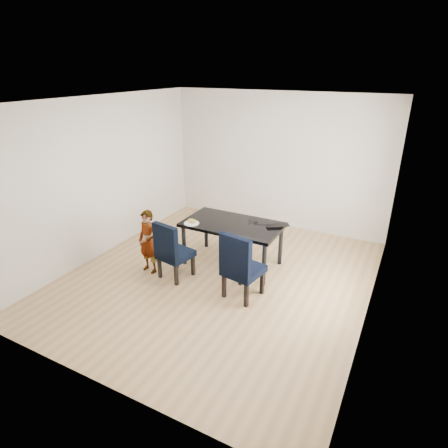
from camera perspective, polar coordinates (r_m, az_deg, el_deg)
The scene contains 14 objects.
floor at distance 6.06m, azimuth -0.88°, elevation -8.12°, with size 4.50×5.00×0.01m, color tan.
ceiling at distance 5.21m, azimuth -1.07°, elevation 18.33°, with size 4.50×5.00×0.01m, color white.
wall_back at distance 7.70m, azimuth 8.05°, elevation 9.42°, with size 4.50×0.01×2.70m, color silver.
wall_front at distance 3.68m, azimuth -20.01°, elevation -7.47°, with size 4.50×0.01×2.70m, color white.
wall_left at distance 6.81m, azimuth -18.03°, elevation 6.73°, with size 0.01×5.00×2.70m, color white.
wall_right at distance 4.90m, azimuth 22.91°, elevation -0.19°, with size 0.01×5.00×2.70m, color white.
dining_table at distance 6.27m, azimuth 1.27°, elevation -3.04°, with size 1.60×0.90×0.75m, color black.
chair_left at distance 5.90m, azimuth -7.41°, elevation -3.87°, with size 0.46×0.48×0.96m, color black.
chair_right at distance 5.37m, azimuth 3.02°, elevation -6.16°, with size 0.50×0.52×1.03m, color black.
child at distance 6.11m, azimuth -11.47°, elevation -2.68°, with size 0.39×0.25×1.06m, color #FF5915.
plate at distance 6.12m, azimuth -4.97°, elevation 0.12°, with size 0.25×0.25×0.01m, color white.
sandwich at distance 6.11m, azimuth -4.89°, elevation 0.48°, with size 0.17×0.08×0.07m, color gold.
laptop at distance 6.09m, azimuth 8.10°, elevation -0.09°, with size 0.37×0.24×0.03m, color black.
cable_tangle at distance 6.12m, azimuth 4.44°, elevation 0.09°, with size 0.13×0.13×0.01m, color black.
Camera 1 is at (2.48, -4.56, 3.13)m, focal length 30.00 mm.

